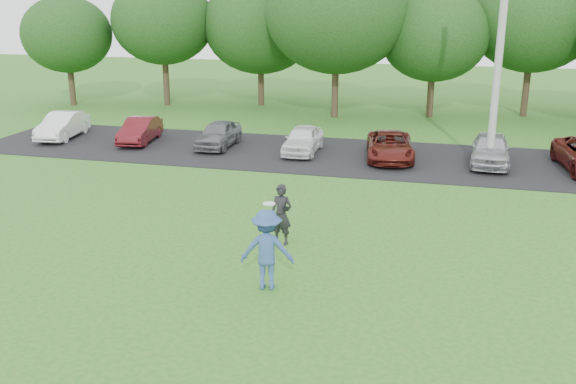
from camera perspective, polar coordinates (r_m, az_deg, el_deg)
name	(u,v)px	position (r m, az deg, el deg)	size (l,w,h in m)	color
ground	(250,291)	(14.70, -3.42, -8.79)	(100.00, 100.00, 0.00)	#26691E
parking_lot	(345,156)	(26.67, 5.06, 3.22)	(32.00, 6.50, 0.03)	black
utility_pole	(501,37)	(25.04, 18.40, 12.95)	(0.28, 0.28, 9.88)	#A5A6A0
frisbee_player	(267,249)	(14.48, -1.89, -5.13)	(1.31, 0.89, 2.14)	#31508C
camera_bystander	(281,215)	(17.04, -0.60, -2.02)	(0.65, 0.48, 1.64)	black
parked_cars	(404,145)	(26.27, 10.27, 4.15)	(28.13, 4.80, 1.25)	white
tree_row	(406,24)	(35.45, 10.45, 14.48)	(42.39, 9.85, 8.64)	#38281C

